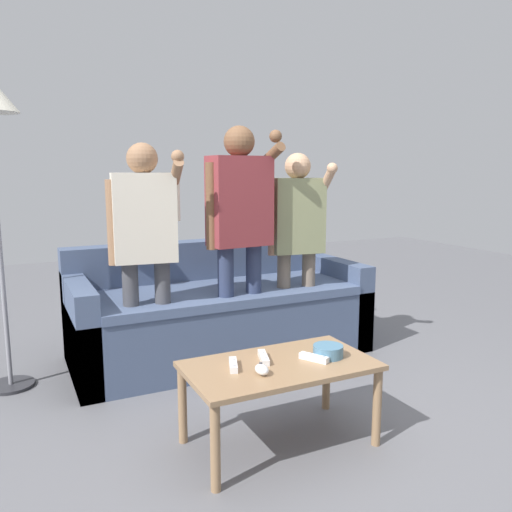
{
  "coord_description": "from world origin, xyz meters",
  "views": [
    {
      "loc": [
        -1.3,
        -2.08,
        1.34
      ],
      "look_at": [
        -0.05,
        0.48,
        0.87
      ],
      "focal_mm": 36.06,
      "sensor_mm": 36.0,
      "label": 1
    }
  ],
  "objects_px": {
    "couch": "(219,314)",
    "game_remote_nunchuk": "(262,369)",
    "game_remote_wand_far": "(264,358)",
    "snack_bowl": "(328,351)",
    "player_left": "(145,236)",
    "game_remote_wand_spare": "(233,365)",
    "coffee_table": "(279,374)",
    "player_right": "(297,231)",
    "game_remote_wand_near": "(314,358)",
    "player_center": "(240,219)"
  },
  "relations": [
    {
      "from": "coffee_table",
      "to": "game_remote_wand_spare",
      "type": "distance_m",
      "value": 0.24
    },
    {
      "from": "player_right",
      "to": "game_remote_wand_far",
      "type": "xyz_separation_m",
      "value": [
        -0.76,
        -0.98,
        -0.49
      ]
    },
    {
      "from": "game_remote_wand_far",
      "to": "game_remote_wand_spare",
      "type": "height_order",
      "value": "same"
    },
    {
      "from": "couch",
      "to": "game_remote_nunchuk",
      "type": "distance_m",
      "value": 1.46
    },
    {
      "from": "game_remote_wand_near",
      "to": "game_remote_wand_far",
      "type": "relative_size",
      "value": 0.89
    },
    {
      "from": "game_remote_wand_far",
      "to": "game_remote_wand_spare",
      "type": "xyz_separation_m",
      "value": [
        -0.17,
        -0.02,
        0.0
      ]
    },
    {
      "from": "player_right",
      "to": "game_remote_wand_far",
      "type": "height_order",
      "value": "player_right"
    },
    {
      "from": "game_remote_nunchuk",
      "to": "couch",
      "type": "bearing_deg",
      "value": 75.9
    },
    {
      "from": "game_remote_wand_near",
      "to": "game_remote_wand_spare",
      "type": "relative_size",
      "value": 0.98
    },
    {
      "from": "couch",
      "to": "game_remote_wand_spare",
      "type": "bearing_deg",
      "value": -108.98
    },
    {
      "from": "couch",
      "to": "player_left",
      "type": "distance_m",
      "value": 0.93
    },
    {
      "from": "player_left",
      "to": "game_remote_wand_near",
      "type": "xyz_separation_m",
      "value": [
        0.55,
        -1.06,
        -0.51
      ]
    },
    {
      "from": "player_center",
      "to": "player_left",
      "type": "bearing_deg",
      "value": 178.53
    },
    {
      "from": "game_remote_wand_far",
      "to": "game_remote_nunchuk",
      "type": "bearing_deg",
      "value": -119.4
    },
    {
      "from": "game_remote_nunchuk",
      "to": "player_right",
      "type": "distance_m",
      "value": 1.49
    },
    {
      "from": "couch",
      "to": "game_remote_wand_far",
      "type": "height_order",
      "value": "couch"
    },
    {
      "from": "player_center",
      "to": "game_remote_wand_near",
      "type": "bearing_deg",
      "value": -94.07
    },
    {
      "from": "player_left",
      "to": "coffee_table",
      "type": "bearing_deg",
      "value": -69.17
    },
    {
      "from": "game_remote_nunchuk",
      "to": "game_remote_wand_far",
      "type": "xyz_separation_m",
      "value": [
        0.09,
        0.15,
        -0.01
      ]
    },
    {
      "from": "snack_bowl",
      "to": "game_remote_wand_far",
      "type": "distance_m",
      "value": 0.33
    },
    {
      "from": "game_remote_wand_spare",
      "to": "couch",
      "type": "bearing_deg",
      "value": 71.02
    },
    {
      "from": "couch",
      "to": "game_remote_wand_far",
      "type": "bearing_deg",
      "value": -102.02
    },
    {
      "from": "snack_bowl",
      "to": "game_remote_wand_far",
      "type": "relative_size",
      "value": 0.9
    },
    {
      "from": "snack_bowl",
      "to": "player_left",
      "type": "height_order",
      "value": "player_left"
    },
    {
      "from": "coffee_table",
      "to": "game_remote_wand_spare",
      "type": "bearing_deg",
      "value": 169.53
    },
    {
      "from": "game_remote_wand_spare",
      "to": "coffee_table",
      "type": "bearing_deg",
      "value": -10.47
    },
    {
      "from": "game_remote_nunchuk",
      "to": "game_remote_wand_near",
      "type": "xyz_separation_m",
      "value": [
        0.31,
        0.04,
        -0.01
      ]
    },
    {
      "from": "coffee_table",
      "to": "game_remote_wand_far",
      "type": "relative_size",
      "value": 5.48
    },
    {
      "from": "couch",
      "to": "game_remote_wand_near",
      "type": "distance_m",
      "value": 1.37
    },
    {
      "from": "game_remote_wand_far",
      "to": "game_remote_wand_spare",
      "type": "relative_size",
      "value": 1.1
    },
    {
      "from": "game_remote_wand_near",
      "to": "coffee_table",
      "type": "bearing_deg",
      "value": 164.84
    },
    {
      "from": "player_center",
      "to": "game_remote_wand_near",
      "type": "height_order",
      "value": "player_center"
    },
    {
      "from": "game_remote_wand_near",
      "to": "game_remote_wand_far",
      "type": "height_order",
      "value": "same"
    },
    {
      "from": "coffee_table",
      "to": "game_remote_wand_far",
      "type": "distance_m",
      "value": 0.11
    },
    {
      "from": "snack_bowl",
      "to": "player_center",
      "type": "bearing_deg",
      "value": 90.98
    },
    {
      "from": "coffee_table",
      "to": "player_center",
      "type": "distance_m",
      "value": 1.23
    },
    {
      "from": "couch",
      "to": "game_remote_wand_far",
      "type": "xyz_separation_m",
      "value": [
        -0.27,
        -1.26,
        0.13
      ]
    },
    {
      "from": "game_remote_wand_near",
      "to": "player_center",
      "type": "bearing_deg",
      "value": 85.93
    },
    {
      "from": "player_center",
      "to": "game_remote_wand_spare",
      "type": "relative_size",
      "value": 10.72
    },
    {
      "from": "couch",
      "to": "coffee_table",
      "type": "xyz_separation_m",
      "value": [
        -0.21,
        -1.32,
        0.06
      ]
    },
    {
      "from": "game_remote_wand_near",
      "to": "game_remote_wand_far",
      "type": "bearing_deg",
      "value": 153.36
    },
    {
      "from": "coffee_table",
      "to": "snack_bowl",
      "type": "distance_m",
      "value": 0.28
    },
    {
      "from": "player_center",
      "to": "player_right",
      "type": "xyz_separation_m",
      "value": [
        0.46,
        0.04,
        -0.1
      ]
    },
    {
      "from": "game_remote_nunchuk",
      "to": "player_left",
      "type": "height_order",
      "value": "player_left"
    },
    {
      "from": "player_center",
      "to": "coffee_table",
      "type": "bearing_deg",
      "value": -103.57
    },
    {
      "from": "coffee_table",
      "to": "player_center",
      "type": "xyz_separation_m",
      "value": [
        0.24,
        1.0,
        0.66
      ]
    },
    {
      "from": "game_remote_wand_near",
      "to": "game_remote_wand_spare",
      "type": "distance_m",
      "value": 0.4
    },
    {
      "from": "player_left",
      "to": "game_remote_wand_spare",
      "type": "distance_m",
      "value": 1.12
    },
    {
      "from": "player_right",
      "to": "game_remote_wand_near",
      "type": "bearing_deg",
      "value": -116.28
    },
    {
      "from": "couch",
      "to": "game_remote_nunchuk",
      "type": "xyz_separation_m",
      "value": [
        -0.35,
        -1.41,
        0.14
      ]
    }
  ]
}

